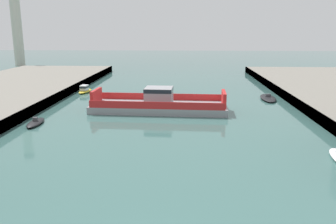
# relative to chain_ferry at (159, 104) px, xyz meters

# --- Properties ---
(chain_ferry) EXTENTS (21.69, 8.18, 3.78)m
(chain_ferry) POSITION_rel_chain_ferry_xyz_m (0.00, 0.00, 0.00)
(chain_ferry) COLOR #939399
(chain_ferry) RESTS_ON ground
(moored_boat_near_left) EXTENTS (2.18, 5.41, 1.01)m
(moored_boat_near_left) POSITION_rel_chain_ferry_xyz_m (-16.31, -8.96, -0.86)
(moored_boat_near_left) COLOR black
(moored_boat_near_left) RESTS_ON ground
(moored_boat_far_left) EXTENTS (2.34, 5.54, 1.57)m
(moored_boat_far_left) POSITION_rel_chain_ferry_xyz_m (-16.55, 15.94, -0.55)
(moored_boat_far_left) COLOR yellow
(moored_boat_far_left) RESTS_ON ground
(moored_boat_upstream_a) EXTENTS (3.11, 7.88, 1.03)m
(moored_boat_upstream_a) POSITION_rel_chain_ferry_xyz_m (19.56, 10.37, -0.85)
(moored_boat_upstream_a) COLOR black
(moored_boat_upstream_a) RESTS_ON ground
(smokestack_distant_a) EXTENTS (3.72, 3.72, 35.15)m
(smokestack_distant_a) POSITION_rel_chain_ferry_xyz_m (-55.28, 69.24, 17.48)
(smokestack_distant_a) COLOR beige
(smokestack_distant_a) RESTS_ON ground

